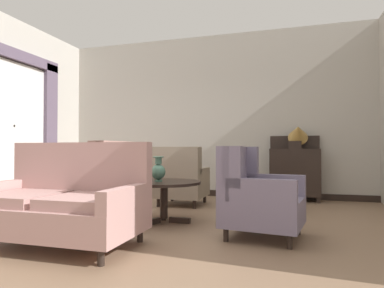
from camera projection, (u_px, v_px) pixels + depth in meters
The scene contains 14 objects.
ground at pixel (151, 228), 4.06m from camera, with size 9.01×9.01×0.00m, color #896B51.
wall_back at pixel (210, 115), 7.04m from camera, with size 6.60×0.08×3.35m, color #BCB7AD.
wall_left at pixel (4, 109), 5.89m from camera, with size 0.08×4.30×3.35m, color #BCB7AD.
baseboard_back at pixel (210, 193), 6.95m from camera, with size 6.44×0.03×0.12m, color black.
window_with_curtains at pixel (15, 117), 6.00m from camera, with size 0.12×2.11×2.60m.
coffee_table at pixel (164, 188), 4.41m from camera, with size 0.97×0.97×0.53m.
porcelain_vase at pixel (158, 171), 4.38m from camera, with size 0.19×0.19×0.33m.
settee at pixel (61, 204), 3.36m from camera, with size 1.65×0.90×1.03m.
armchair_near_sideboard at pixel (181, 180), 5.75m from camera, with size 0.79×0.84×1.00m.
armchair_far_left at pixel (256, 197), 3.64m from camera, with size 0.90×0.87×0.98m.
armchair_near_window at pixel (100, 184), 4.89m from camera, with size 0.96×0.87×1.07m.
side_table at pixel (239, 184), 5.07m from camera, with size 0.46×0.46×0.71m.
sideboard at pixel (295, 171), 6.25m from camera, with size 0.90×0.36×1.22m.
gramophone at pixel (297, 134), 6.16m from camera, with size 0.36×0.47×0.54m.
Camera 1 is at (1.64, -3.77, 0.94)m, focal length 31.36 mm.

